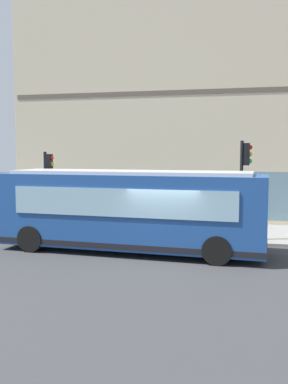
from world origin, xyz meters
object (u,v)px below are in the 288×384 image
object	(u,v)px
traffic_light_near_corner	(244,171)
traffic_light_down_block	(48,176)
pedestrian_walking_along_curb	(101,211)
pedestrian_near_building_entrance	(239,209)
city_bus_nearside	(130,211)

from	to	relation	value
traffic_light_near_corner	traffic_light_down_block	size ratio (longest dim) A/B	1.12
traffic_light_near_corner	pedestrian_walking_along_curb	bearing A→B (deg)	87.71
traffic_light_near_corner	traffic_light_down_block	world-z (taller)	traffic_light_near_corner
traffic_light_near_corner	pedestrian_near_building_entrance	xyz separation A→B (m)	(3.03, 0.18, -1.95)
pedestrian_near_building_entrance	pedestrian_walking_along_curb	bearing A→B (deg)	114.70
traffic_light_near_corner	traffic_light_down_block	distance (m)	8.62
city_bus_nearside	traffic_light_near_corner	distance (m)	5.04
city_bus_nearside	traffic_light_down_block	distance (m)	5.06
traffic_light_near_corner	city_bus_nearside	bearing A→B (deg)	119.12
traffic_light_near_corner	pedestrian_near_building_entrance	size ratio (longest dim) A/B	2.59
pedestrian_walking_along_curb	city_bus_nearside	bearing A→B (deg)	-142.36
city_bus_nearside	pedestrian_walking_along_curb	distance (m)	3.31
traffic_light_near_corner	pedestrian_walking_along_curb	xyz separation A→B (m)	(0.25, 6.22, -1.84)
city_bus_nearside	pedestrian_walking_along_curb	xyz separation A→B (m)	(2.60, 2.00, -0.40)
traffic_light_near_corner	traffic_light_down_block	bearing A→B (deg)	90.67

